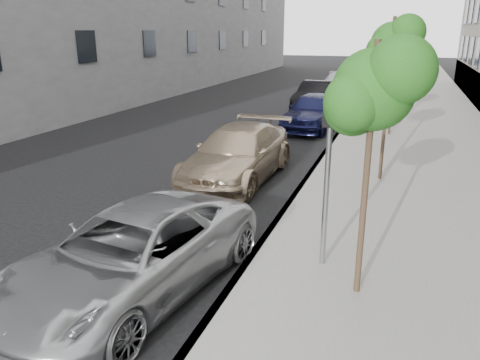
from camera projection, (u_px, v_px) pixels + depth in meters
The scene contains 12 objects.
ground at pixel (140, 310), 7.42m from camera, with size 160.00×160.00×0.00m, color black.
sidewalk at pixel (415, 104), 27.65m from camera, with size 6.40×72.00×0.14m, color gray.
curb at pixel (361, 102), 28.63m from camera, with size 0.15×72.00×0.14m, color #9E9B93.
tree_near at pixel (376, 90), 6.72m from camera, with size 1.58×1.38×4.07m.
tree_mid at pixel (393, 44), 12.43m from camera, with size 1.55×1.35×4.52m.
tree_far at pixel (399, 39), 18.26m from camera, with size 1.66×1.46×4.60m.
signal_pole at pixel (328, 162), 8.07m from camera, with size 0.25×0.20×3.09m.
minivan at pixel (133, 253), 7.76m from camera, with size 2.36×5.12×1.42m, color #9EA0A3.
suv at pixel (238, 154), 13.78m from camera, with size 2.18×5.36×1.55m, color tan.
sedan_blue at pixel (313, 111), 20.78m from camera, with size 1.93×4.81×1.64m, color black.
sedan_black at pixel (316, 96), 25.90m from camera, with size 1.66×4.77×1.57m, color black.
sedan_rear at pixel (338, 85), 30.87m from camera, with size 2.18×5.36×1.55m, color #9FA3A7.
Camera 1 is at (3.61, -5.56, 4.24)m, focal length 35.00 mm.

